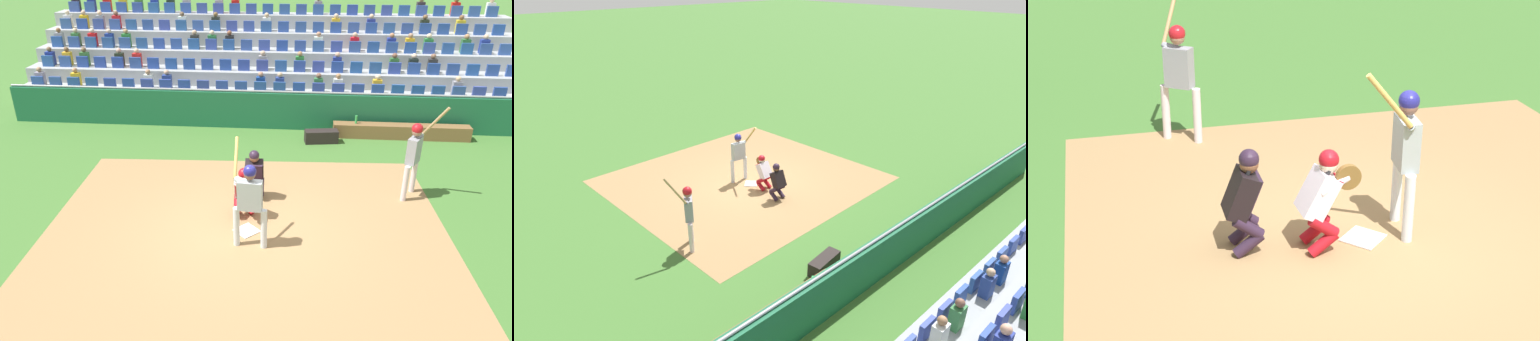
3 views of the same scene
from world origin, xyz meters
The scene contains 7 objects.
ground_plane centered at (0.00, 0.00, 0.00)m, with size 160.00×160.00×0.00m, color #3E6D2D.
infield_dirt_patch centered at (0.00, 0.50, 0.00)m, with size 8.61×8.07×0.01m, color #99764C.
home_plate_marker centered at (0.00, 0.00, 0.02)m, with size 0.44×0.44×0.02m, color white.
batter_at_plate centered at (-0.12, 0.51, 1.14)m, with size 0.69×0.76×2.16m.
catcher_crouching centered at (0.12, -0.55, 0.71)m, with size 0.49×0.73×1.27m.
home_plate_umpire centered at (-0.04, -1.44, 0.70)m, with size 0.47×0.47×1.30m.
on_deck_batter centered at (-3.74, -1.88, 1.18)m, with size 0.87×0.65×2.30m.
Camera 3 is at (7.90, -2.62, 4.59)m, focal length 54.12 mm.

